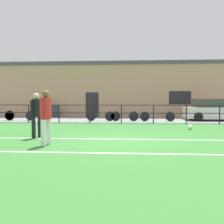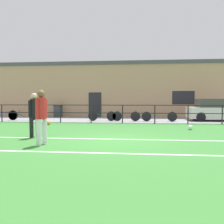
{
  "view_description": "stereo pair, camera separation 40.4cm",
  "coord_description": "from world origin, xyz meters",
  "px_view_note": "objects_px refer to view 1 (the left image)",
  "views": [
    {
      "loc": [
        0.33,
        -8.17,
        1.45
      ],
      "look_at": [
        -0.46,
        3.91,
        0.81
      ],
      "focal_mm": 36.27,
      "sensor_mm": 36.0,
      "label": 1
    },
    {
      "loc": [
        0.73,
        -8.14,
        1.45
      ],
      "look_at": [
        -0.46,
        3.91,
        0.81
      ],
      "focal_mm": 36.27,
      "sensor_mm": 36.0,
      "label": 2
    }
  ],
  "objects_px": {
    "bicycle_parked_2": "(20,116)",
    "bicycle_parked_4": "(103,116)",
    "soccer_ball_match": "(47,123)",
    "bicycle_parked_3": "(122,116)",
    "soccer_ball_spare": "(190,127)",
    "player_goalkeeper": "(36,112)",
    "parked_car_red": "(213,110)",
    "player_striker": "(46,114)",
    "trash_bin_0": "(55,111)",
    "bicycle_parked_0": "(157,116)"
  },
  "relations": [
    {
      "from": "bicycle_parked_2",
      "to": "bicycle_parked_4",
      "type": "height_order",
      "value": "bicycle_parked_2"
    },
    {
      "from": "soccer_ball_match",
      "to": "bicycle_parked_4",
      "type": "xyz_separation_m",
      "value": [
        2.98,
        2.6,
        0.25
      ]
    },
    {
      "from": "bicycle_parked_3",
      "to": "soccer_ball_spare",
      "type": "bearing_deg",
      "value": -49.57
    },
    {
      "from": "soccer_ball_match",
      "to": "bicycle_parked_3",
      "type": "bearing_deg",
      "value": 31.51
    },
    {
      "from": "soccer_ball_match",
      "to": "bicycle_parked_4",
      "type": "bearing_deg",
      "value": 41.07
    },
    {
      "from": "player_goalkeeper",
      "to": "parked_car_red",
      "type": "bearing_deg",
      "value": 169.42
    },
    {
      "from": "player_striker",
      "to": "bicycle_parked_2",
      "type": "distance_m",
      "value": 9.72
    },
    {
      "from": "trash_bin_0",
      "to": "bicycle_parked_0",
      "type": "bearing_deg",
      "value": -21.12
    },
    {
      "from": "soccer_ball_spare",
      "to": "bicycle_parked_2",
      "type": "distance_m",
      "value": 11.38
    },
    {
      "from": "bicycle_parked_0",
      "to": "trash_bin_0",
      "type": "relative_size",
      "value": 2.38
    },
    {
      "from": "bicycle_parked_0",
      "to": "bicycle_parked_3",
      "type": "xyz_separation_m",
      "value": [
        -2.42,
        -0.0,
        0.0
      ]
    },
    {
      "from": "soccer_ball_spare",
      "to": "bicycle_parked_3",
      "type": "distance_m",
      "value": 5.35
    },
    {
      "from": "bicycle_parked_2",
      "to": "soccer_ball_match",
      "type": "bearing_deg",
      "value": -41.64
    },
    {
      "from": "player_striker",
      "to": "soccer_ball_match",
      "type": "height_order",
      "value": "player_striker"
    },
    {
      "from": "parked_car_red",
      "to": "soccer_ball_spare",
      "type": "bearing_deg",
      "value": -120.62
    },
    {
      "from": "player_goalkeeper",
      "to": "bicycle_parked_0",
      "type": "relative_size",
      "value": 0.73
    },
    {
      "from": "bicycle_parked_3",
      "to": "trash_bin_0",
      "type": "bearing_deg",
      "value": 151.11
    },
    {
      "from": "player_goalkeeper",
      "to": "bicycle_parked_0",
      "type": "xyz_separation_m",
      "value": [
        5.52,
        6.94,
        -0.62
      ]
    },
    {
      "from": "soccer_ball_spare",
      "to": "bicycle_parked_0",
      "type": "distance_m",
      "value": 4.21
    },
    {
      "from": "player_goalkeeper",
      "to": "soccer_ball_spare",
      "type": "height_order",
      "value": "player_goalkeeper"
    },
    {
      "from": "bicycle_parked_0",
      "to": "bicycle_parked_4",
      "type": "bearing_deg",
      "value": 180.0
    },
    {
      "from": "soccer_ball_spare",
      "to": "bicycle_parked_4",
      "type": "distance_m",
      "value": 6.24
    },
    {
      "from": "player_striker",
      "to": "bicycle_parked_4",
      "type": "relative_size",
      "value": 0.76
    },
    {
      "from": "player_goalkeeper",
      "to": "bicycle_parked_4",
      "type": "bearing_deg",
      "value": -155.09
    },
    {
      "from": "bicycle_parked_4",
      "to": "parked_car_red",
      "type": "bearing_deg",
      "value": 7.12
    },
    {
      "from": "player_goalkeeper",
      "to": "player_striker",
      "type": "height_order",
      "value": "player_striker"
    },
    {
      "from": "player_goalkeeper",
      "to": "soccer_ball_spare",
      "type": "bearing_deg",
      "value": 153.4
    },
    {
      "from": "bicycle_parked_2",
      "to": "player_striker",
      "type": "bearing_deg",
      "value": -59.39
    },
    {
      "from": "bicycle_parked_0",
      "to": "player_striker",
      "type": "bearing_deg",
      "value": -119.07
    },
    {
      "from": "parked_car_red",
      "to": "bicycle_parked_4",
      "type": "relative_size",
      "value": 1.69
    },
    {
      "from": "player_goalkeeper",
      "to": "trash_bin_0",
      "type": "relative_size",
      "value": 1.74
    },
    {
      "from": "player_striker",
      "to": "bicycle_parked_0",
      "type": "height_order",
      "value": "player_striker"
    },
    {
      "from": "player_goalkeeper",
      "to": "player_striker",
      "type": "xyz_separation_m",
      "value": [
        0.88,
        -1.4,
        0.03
      ]
    },
    {
      "from": "soccer_ball_spare",
      "to": "bicycle_parked_0",
      "type": "relative_size",
      "value": 0.1
    },
    {
      "from": "player_striker",
      "to": "player_goalkeeper",
      "type": "bearing_deg",
      "value": 54.52
    },
    {
      "from": "bicycle_parked_4",
      "to": "soccer_ball_spare",
      "type": "bearing_deg",
      "value": -40.74
    },
    {
      "from": "soccer_ball_spare",
      "to": "parked_car_red",
      "type": "height_order",
      "value": "parked_car_red"
    },
    {
      "from": "soccer_ball_spare",
      "to": "parked_car_red",
      "type": "bearing_deg",
      "value": 59.38
    },
    {
      "from": "soccer_ball_match",
      "to": "player_goalkeeper",
      "type": "bearing_deg",
      "value": -75.38
    },
    {
      "from": "player_striker",
      "to": "parked_car_red",
      "type": "height_order",
      "value": "player_striker"
    },
    {
      "from": "soccer_ball_match",
      "to": "trash_bin_0",
      "type": "bearing_deg",
      "value": 103.79
    },
    {
      "from": "player_striker",
      "to": "bicycle_parked_0",
      "type": "xyz_separation_m",
      "value": [
        4.64,
        8.34,
        -0.65
      ]
    },
    {
      "from": "bicycle_parked_2",
      "to": "trash_bin_0",
      "type": "distance_m",
      "value": 3.47
    },
    {
      "from": "parked_car_red",
      "to": "trash_bin_0",
      "type": "distance_m",
      "value": 12.28
    },
    {
      "from": "parked_car_red",
      "to": "trash_bin_0",
      "type": "bearing_deg",
      "value": 169.92
    },
    {
      "from": "trash_bin_0",
      "to": "soccer_ball_spare",
      "type": "bearing_deg",
      "value": -38.26
    },
    {
      "from": "player_striker",
      "to": "bicycle_parked_0",
      "type": "distance_m",
      "value": 9.57
    },
    {
      "from": "soccer_ball_match",
      "to": "bicycle_parked_4",
      "type": "height_order",
      "value": "bicycle_parked_4"
    },
    {
      "from": "bicycle_parked_3",
      "to": "trash_bin_0",
      "type": "distance_m",
      "value": 6.44
    },
    {
      "from": "soccer_ball_spare",
      "to": "trash_bin_0",
      "type": "height_order",
      "value": "trash_bin_0"
    }
  ]
}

